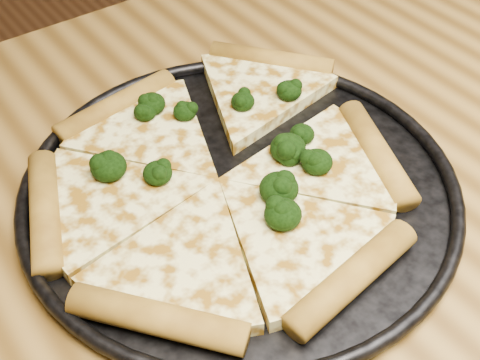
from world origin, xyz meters
TOP-DOWN VIEW (x-y plane):
  - dining_table at (0.00, 0.00)m, footprint 1.20×0.90m
  - pizza_pan at (-0.12, 0.12)m, footprint 0.35×0.35m
  - pizza at (-0.13, 0.13)m, footprint 0.34×0.32m
  - broccoli_florets at (-0.11, 0.14)m, footprint 0.21×0.20m

SIDE VIEW (x-z plane):
  - dining_table at x=0.00m, z-range 0.28..1.03m
  - pizza_pan at x=-0.12m, z-range 0.75..0.77m
  - pizza at x=-0.13m, z-range 0.75..0.78m
  - broccoli_florets at x=-0.11m, z-range 0.76..0.79m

